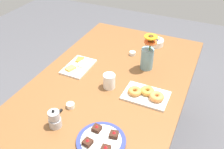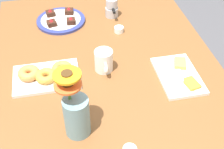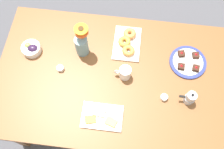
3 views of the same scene
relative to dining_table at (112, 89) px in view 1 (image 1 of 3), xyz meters
name	(u,v)px [view 1 (image 1 of 3)]	position (x,y,z in m)	size (l,w,h in m)	color
ground_plane	(112,148)	(0.00, 0.00, -0.65)	(6.00, 6.00, 0.00)	#4C4C51
dining_table	(112,89)	(0.00, 0.00, 0.00)	(1.60, 1.00, 0.74)	brown
coffee_mug	(109,81)	(-0.08, -0.02, 0.14)	(0.11, 0.08, 0.10)	white
grape_bowl	(156,42)	(0.59, -0.13, 0.12)	(0.13, 0.13, 0.07)	white
cheese_platter	(78,66)	(0.03, 0.29, 0.10)	(0.26, 0.17, 0.03)	white
croissant_platter	(146,94)	(-0.08, -0.27, 0.11)	(0.19, 0.28, 0.05)	white
jam_cup_honey	(70,105)	(-0.36, 0.11, 0.10)	(0.05, 0.05, 0.03)	white
jam_cup_berry	(132,53)	(0.36, -0.01, 0.10)	(0.05, 0.05, 0.03)	white
dessert_plate	(101,141)	(-0.51, -0.17, 0.10)	(0.26, 0.26, 0.05)	navy
flower_vase	(147,57)	(0.23, -0.17, 0.18)	(0.10, 0.11, 0.27)	#6B939E
moka_pot	(55,119)	(-0.52, 0.11, 0.13)	(0.11, 0.07, 0.12)	#B7B7BC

